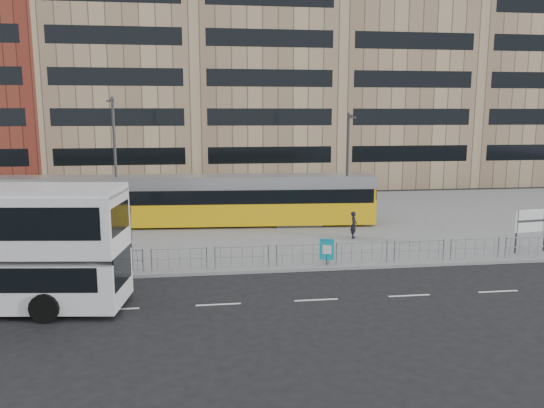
{
  "coord_description": "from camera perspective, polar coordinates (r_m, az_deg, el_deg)",
  "views": [
    {
      "loc": [
        -2.52,
        -24.34,
        7.58
      ],
      "look_at": [
        1.5,
        6.0,
        2.31
      ],
      "focal_mm": 35.0,
      "sensor_mm": 36.0,
      "label": 1
    }
  ],
  "objects": [
    {
      "name": "pedestrian_barrier",
      "position": [
        26.1,
        2.69,
        -4.88
      ],
      "size": [
        32.07,
        0.07,
        1.1
      ],
      "color": "#92959A",
      "rests_on": "plaza"
    },
    {
      "name": "traffic_light_west",
      "position": [
        25.97,
        -15.02,
        -2.7
      ],
      "size": [
        0.17,
        0.2,
        3.1
      ],
      "rotation": [
        0.0,
        0.0,
        0.02
      ],
      "color": "#2D2D30",
      "rests_on": "plaza"
    },
    {
      "name": "kerb",
      "position": [
        25.65,
        -1.59,
        -7.25
      ],
      "size": [
        64.0,
        0.25,
        0.17
      ],
      "primitive_type": "cube",
      "color": "gray",
      "rests_on": "ground"
    },
    {
      "name": "ad_panel",
      "position": [
        26.32,
        5.92,
        -4.93
      ],
      "size": [
        0.69,
        0.29,
        1.33
      ],
      "rotation": [
        0.0,
        0.0,
        -0.34
      ],
      "color": "#2D2D30",
      "rests_on": "plaza"
    },
    {
      "name": "ground",
      "position": [
        25.62,
        -1.57,
        -7.44
      ],
      "size": [
        120.0,
        120.0,
        0.0
      ],
      "primitive_type": "plane",
      "color": "black",
      "rests_on": "ground"
    },
    {
      "name": "lamp_post_east",
      "position": [
        35.16,
        8.15,
        4.22
      ],
      "size": [
        0.45,
        1.04,
        7.45
      ],
      "color": "#2D2D30",
      "rests_on": "plaza"
    },
    {
      "name": "station_sign",
      "position": [
        31.63,
        26.14,
        -1.82
      ],
      "size": [
        2.03,
        0.34,
        2.34
      ],
      "rotation": [
        0.0,
        0.0,
        0.13
      ],
      "color": "#2D2D30",
      "rests_on": "plaza"
    },
    {
      "name": "tram",
      "position": [
        35.81,
        -11.84,
        0.31
      ],
      "size": [
        28.44,
        4.49,
        3.34
      ],
      "rotation": [
        0.0,
        0.0,
        -0.06
      ],
      "color": "#DFA80C",
      "rests_on": "plaza"
    },
    {
      "name": "building_row",
      "position": [
        59.0,
        -3.69,
        14.94
      ],
      "size": [
        70.4,
        18.4,
        31.2
      ],
      "color": "maroon",
      "rests_on": "ground"
    },
    {
      "name": "plaza",
      "position": [
        37.2,
        -3.51,
        -1.89
      ],
      "size": [
        64.0,
        24.0,
        0.15
      ],
      "primitive_type": "cube",
      "color": "slate",
      "rests_on": "ground"
    },
    {
      "name": "pedestrian",
      "position": [
        32.15,
        8.79,
        -2.23
      ],
      "size": [
        0.56,
        0.69,
        1.62
      ],
      "primitive_type": "imported",
      "rotation": [
        0.0,
        0.0,
        1.23
      ],
      "color": "black",
      "rests_on": "plaza"
    },
    {
      "name": "lamp_post_west",
      "position": [
        35.73,
        -16.53,
        4.82
      ],
      "size": [
        0.45,
        1.04,
        8.45
      ],
      "color": "#2D2D30",
      "rests_on": "plaza"
    },
    {
      "name": "road_markings",
      "position": [
        21.99,
        2.17,
        -10.38
      ],
      "size": [
        62.0,
        0.12,
        0.01
      ],
      "primitive_type": "cube",
      "color": "white",
      "rests_on": "ground"
    }
  ]
}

